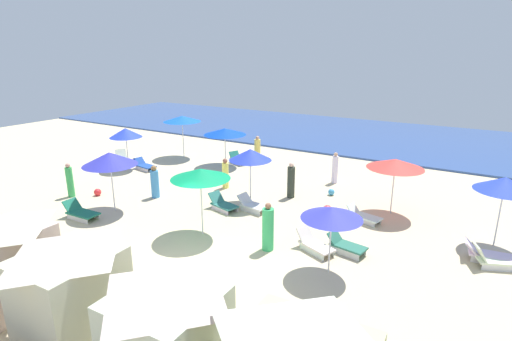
# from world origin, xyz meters

# --- Properties ---
(ground_plane) EXTENTS (60.00, 60.00, 0.00)m
(ground_plane) POSITION_xyz_m (0.00, 0.00, 0.00)
(ground_plane) COLOR beige
(ocean) EXTENTS (60.00, 14.41, 0.12)m
(ocean) POSITION_xyz_m (0.00, 22.79, 0.06)
(ocean) COLOR #314E90
(ocean) RESTS_ON ground_plane
(cabana_0) EXTENTS (2.10, 2.35, 2.55)m
(cabana_0) POSITION_xyz_m (-3.06, -3.91, 1.31)
(cabana_0) COLOR beige
(cabana_0) RESTS_ON ground_plane
(cabana_1) EXTENTS (2.11, 2.33, 2.69)m
(cabana_1) POSITION_xyz_m (-0.34, -3.89, 1.38)
(cabana_1) COLOR beige
(cabana_1) RESTS_ON ground_plane
(cabana_2) EXTENTS (2.15, 2.15, 2.56)m
(cabana_2) POSITION_xyz_m (2.60, -3.86, 1.31)
(cabana_2) COLOR beige
(cabana_2) RESTS_ON ground_plane
(umbrella_0) EXTENTS (1.92, 1.92, 2.52)m
(umbrella_0) POSITION_xyz_m (8.03, 6.62, 2.28)
(umbrella_0) COLOR silver
(umbrella_0) RESTS_ON ground_plane
(lounge_chair_0_0) EXTENTS (1.53, 1.13, 0.74)m
(lounge_chair_0_0) POSITION_xyz_m (8.06, 5.00, 0.26)
(lounge_chair_0_0) COLOR silver
(lounge_chair_0_0) RESTS_ON ground_plane
(lounge_chair_0_1) EXTENTS (1.56, 0.76, 0.63)m
(lounge_chair_0_1) POSITION_xyz_m (7.88, 5.26, 0.24)
(lounge_chair_0_1) COLOR silver
(lounge_chair_0_1) RESTS_ON ground_plane
(umbrella_1) EXTENTS (2.23, 2.23, 2.56)m
(umbrella_1) POSITION_xyz_m (-5.95, 2.02, 2.29)
(umbrella_1) COLOR silver
(umbrella_1) RESTS_ON ground_plane
(lounge_chair_1_0) EXTENTS (1.50, 0.73, 0.71)m
(lounge_chair_1_0) POSITION_xyz_m (-6.46, 0.74, 0.26)
(lounge_chair_1_0) COLOR silver
(lounge_chair_1_0) RESTS_ON ground_plane
(umbrella_2) EXTENTS (1.84, 1.84, 2.16)m
(umbrella_2) POSITION_xyz_m (3.70, 1.99, 1.98)
(umbrella_2) COLOR silver
(umbrella_2) RESTS_ON ground_plane
(lounge_chair_2_0) EXTENTS (1.52, 1.06, 0.69)m
(lounge_chair_2_0) POSITION_xyz_m (2.78, 3.04, 0.24)
(lounge_chair_2_0) COLOR silver
(lounge_chair_2_0) RESTS_ON ground_plane
(lounge_chair_2_1) EXTENTS (1.38, 0.80, 0.63)m
(lounge_chair_2_1) POSITION_xyz_m (3.73, 3.49, 0.26)
(lounge_chair_2_1) COLOR silver
(lounge_chair_2_1) RESTS_ON ground_plane
(umbrella_3) EXTENTS (1.82, 1.82, 2.38)m
(umbrella_3) POSITION_xyz_m (-10.32, 6.75, 2.11)
(umbrella_3) COLOR silver
(umbrella_3) RESTS_ON ground_plane
(lounge_chair_3_0) EXTENTS (1.49, 0.83, 0.61)m
(lounge_chair_3_0) POSITION_xyz_m (-9.41, 7.10, 0.24)
(lounge_chair_3_0) COLOR silver
(lounge_chair_3_0) RESTS_ON ground_plane
(lounge_chair_3_1) EXTENTS (1.48, 1.25, 0.78)m
(lounge_chair_3_1) POSITION_xyz_m (-11.49, 7.33, 0.26)
(lounge_chair_3_1) COLOR silver
(lounge_chair_3_1) RESTS_ON ground_plane
(umbrella_4) EXTENTS (2.46, 2.46, 2.24)m
(umbrella_4) POSITION_xyz_m (-5.88, 10.14, 2.05)
(umbrella_4) COLOR silver
(umbrella_4) RESTS_ON ground_plane
(lounge_chair_4_0) EXTENTS (1.43, 1.11, 0.65)m
(lounge_chair_4_0) POSITION_xyz_m (-5.52, 10.97, 0.24)
(lounge_chair_4_0) COLOR silver
(lounge_chair_4_0) RESTS_ON ground_plane
(umbrella_5) EXTENTS (2.33, 2.33, 2.64)m
(umbrella_5) POSITION_xyz_m (-9.33, 10.42, 2.46)
(umbrella_5) COLOR silver
(umbrella_5) RESTS_ON ground_plane
(umbrella_6) EXTENTS (1.86, 1.86, 2.49)m
(umbrella_6) POSITION_xyz_m (-1.44, 5.74, 2.23)
(umbrella_6) COLOR silver
(umbrella_6) RESTS_ON ground_plane
(lounge_chair_6_0) EXTENTS (1.36, 0.79, 0.65)m
(lounge_chair_6_0) POSITION_xyz_m (-0.91, 5.02, 0.26)
(lounge_chair_6_0) COLOR silver
(lounge_chair_6_0) RESTS_ON ground_plane
(lounge_chair_6_1) EXTENTS (1.45, 0.92, 0.68)m
(lounge_chair_6_1) POSITION_xyz_m (-2.06, 4.48, 0.25)
(lounge_chair_6_1) COLOR silver
(lounge_chair_6_1) RESTS_ON ground_plane
(umbrella_7) EXTENTS (2.29, 2.29, 2.37)m
(umbrella_7) POSITION_xyz_m (4.24, 7.72, 2.18)
(umbrella_7) COLOR silver
(umbrella_7) RESTS_ON ground_plane
(lounge_chair_7_0) EXTENTS (1.46, 0.86, 0.60)m
(lounge_chair_7_0) POSITION_xyz_m (3.46, 6.38, 0.22)
(lounge_chair_7_0) COLOR silver
(lounge_chair_7_0) RESTS_ON ground_plane
(umbrella_8) EXTENTS (2.16, 2.16, 2.54)m
(umbrella_8) POSITION_xyz_m (-1.32, 2.14, 2.35)
(umbrella_8) COLOR silver
(umbrella_8) RESTS_ON ground_plane
(beachgoer_0) EXTENTS (0.44, 0.44, 1.71)m
(beachgoer_0) POSITION_xyz_m (1.36, 2.32, 0.79)
(beachgoer_0) COLOR #37B666
(beachgoer_0) RESTS_ON ground_plane
(beachgoer_1) EXTENTS (0.49, 0.49, 1.68)m
(beachgoer_1) POSITION_xyz_m (-0.22, 7.33, 0.78)
(beachgoer_1) COLOR #2E352C
(beachgoer_1) RESTS_ON ground_plane
(beachgoer_2) EXTENTS (0.37, 0.37, 1.50)m
(beachgoer_2) POSITION_xyz_m (-3.60, 6.88, 0.71)
(beachgoer_2) COLOR #F7F266
(beachgoer_2) RESTS_ON ground_plane
(beachgoer_3) EXTENTS (0.44, 0.44, 1.68)m
(beachgoer_3) POSITION_xyz_m (-4.53, 11.55, 0.78)
(beachgoer_3) COLOR #EDD35F
(beachgoer_3) RESTS_ON ground_plane
(beachgoer_4) EXTENTS (0.38, 0.38, 1.62)m
(beachgoer_4) POSITION_xyz_m (-9.07, 2.16, 0.76)
(beachgoer_4) COLOR green
(beachgoer_4) RESTS_ON ground_plane
(beachgoer_5) EXTENTS (0.43, 0.43, 1.54)m
(beachgoer_5) POSITION_xyz_m (-5.62, 4.11, 0.71)
(beachgoer_5) COLOR #4393D6
(beachgoer_5) RESTS_ON ground_plane
(beachgoer_6) EXTENTS (0.40, 0.40, 1.61)m
(beachgoer_6) POSITION_xyz_m (0.77, 10.41, 0.76)
(beachgoer_6) COLOR white
(beachgoer_6) RESTS_ON ground_plane
(beach_ball_0) EXTENTS (0.38, 0.38, 0.38)m
(beach_ball_0) POSITION_xyz_m (1.97, 6.33, 0.19)
(beach_ball_0) COLOR #E73B3C
(beach_ball_0) RESTS_ON ground_plane
(beach_ball_1) EXTENTS (0.34, 0.34, 0.34)m
(beach_ball_1) POSITION_xyz_m (-8.12, 2.86, 0.17)
(beach_ball_1) COLOR #F42D32
(beach_ball_1) RESTS_ON ground_plane
(beach_ball_2) EXTENTS (0.31, 0.31, 0.31)m
(beach_ball_2) POSITION_xyz_m (1.31, 8.56, 0.15)
(beach_ball_2) COLOR #3F9DD1
(beach_ball_2) RESTS_ON ground_plane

